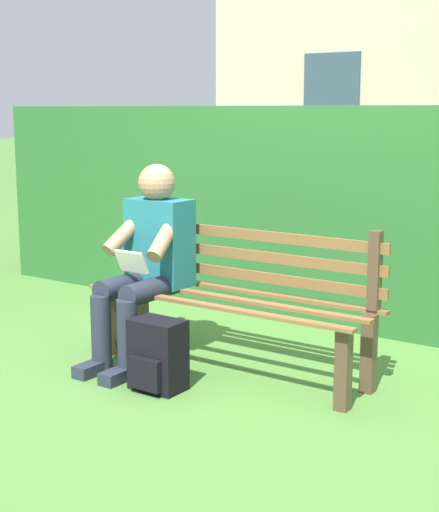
{
  "coord_description": "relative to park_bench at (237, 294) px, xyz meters",
  "views": [
    {
      "loc": [
        -2.39,
        3.55,
        1.49
      ],
      "look_at": [
        0.0,
        0.1,
        0.7
      ],
      "focal_mm": 54.53,
      "sensor_mm": 36.0,
      "label": 1
    }
  ],
  "objects": [
    {
      "name": "backpack",
      "position": [
        0.16,
        0.53,
        -0.26
      ],
      "size": [
        0.29,
        0.26,
        0.39
      ],
      "color": "black",
      "rests_on": "ground"
    },
    {
      "name": "park_bench",
      "position": [
        0.0,
        0.0,
        0.0
      ],
      "size": [
        1.74,
        0.47,
        0.87
      ],
      "color": "#4C3828",
      "rests_on": "ground"
    },
    {
      "name": "hedge_backdrop",
      "position": [
        0.27,
        -1.38,
        0.34
      ],
      "size": [
        5.57,
        0.7,
        1.57
      ],
      "color": "#265B28",
      "rests_on": "ground"
    },
    {
      "name": "person_seated",
      "position": [
        0.52,
        0.18,
        0.18
      ],
      "size": [
        0.44,
        0.73,
        1.18
      ],
      "color": "#1E6672",
      "rests_on": "ground"
    },
    {
      "name": "ground",
      "position": [
        0.0,
        0.08,
        -0.45
      ],
      "size": [
        60.0,
        60.0,
        0.0
      ],
      "primitive_type": "plane",
      "color": "#477533"
    }
  ]
}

